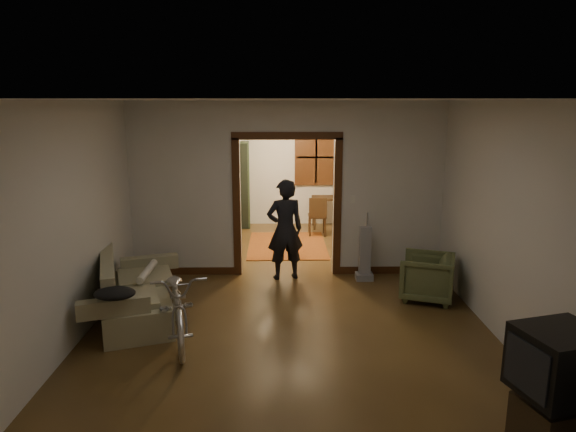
{
  "coord_description": "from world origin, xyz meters",
  "views": [
    {
      "loc": [
        -0.1,
        -7.37,
        2.78
      ],
      "look_at": [
        0.0,
        -0.3,
        1.2
      ],
      "focal_mm": 32.0,
      "sensor_mm": 36.0,
      "label": 1
    }
  ],
  "objects_px": {
    "bicycle": "(178,303)",
    "desk": "(333,213)",
    "armchair": "(427,277)",
    "sofa": "(134,287)",
    "locker": "(228,185)",
    "person": "(285,230)"
  },
  "relations": [
    {
      "from": "bicycle",
      "to": "desk",
      "type": "bearing_deg",
      "value": 52.48
    },
    {
      "from": "armchair",
      "to": "sofa",
      "type": "bearing_deg",
      "value": -61.89
    },
    {
      "from": "armchair",
      "to": "bicycle",
      "type": "bearing_deg",
      "value": -49.83
    },
    {
      "from": "armchair",
      "to": "desk",
      "type": "xyz_separation_m",
      "value": [
        -0.92,
        4.31,
        0.01
      ]
    },
    {
      "from": "bicycle",
      "to": "locker",
      "type": "height_order",
      "value": "locker"
    },
    {
      "from": "person",
      "to": "locker",
      "type": "distance_m",
      "value": 3.74
    },
    {
      "from": "bicycle",
      "to": "person",
      "type": "bearing_deg",
      "value": 44.86
    },
    {
      "from": "bicycle",
      "to": "locker",
      "type": "xyz_separation_m",
      "value": [
        0.04,
        5.66,
        0.5
      ]
    },
    {
      "from": "person",
      "to": "desk",
      "type": "distance_m",
      "value": 3.59
    },
    {
      "from": "armchair",
      "to": "locker",
      "type": "xyz_separation_m",
      "value": [
        -3.27,
        4.44,
        0.63
      ]
    },
    {
      "from": "person",
      "to": "desk",
      "type": "bearing_deg",
      "value": -122.19
    },
    {
      "from": "bicycle",
      "to": "locker",
      "type": "relative_size",
      "value": 0.9
    },
    {
      "from": "locker",
      "to": "bicycle",
      "type": "bearing_deg",
      "value": -93.11
    },
    {
      "from": "person",
      "to": "desk",
      "type": "xyz_separation_m",
      "value": [
        1.1,
        3.39,
        -0.46
      ]
    },
    {
      "from": "armchair",
      "to": "person",
      "type": "distance_m",
      "value": 2.27
    },
    {
      "from": "sofa",
      "to": "locker",
      "type": "xyz_separation_m",
      "value": [
        0.74,
        5.02,
        0.54
      ]
    },
    {
      "from": "locker",
      "to": "desk",
      "type": "bearing_deg",
      "value": -5.92
    },
    {
      "from": "locker",
      "to": "desk",
      "type": "xyz_separation_m",
      "value": [
        2.35,
        -0.13,
        -0.62
      ]
    },
    {
      "from": "person",
      "to": "locker",
      "type": "relative_size",
      "value": 0.84
    },
    {
      "from": "armchair",
      "to": "desk",
      "type": "height_order",
      "value": "desk"
    },
    {
      "from": "bicycle",
      "to": "desk",
      "type": "xyz_separation_m",
      "value": [
        2.38,
        5.53,
        -0.11
      ]
    },
    {
      "from": "sofa",
      "to": "armchair",
      "type": "distance_m",
      "value": 4.05
    }
  ]
}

